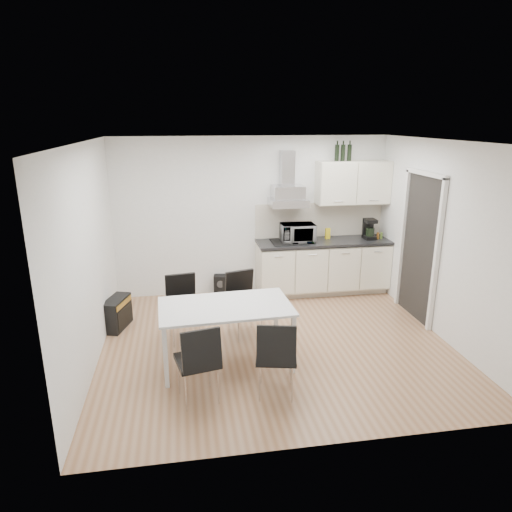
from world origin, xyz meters
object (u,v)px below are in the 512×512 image
at_px(chair_far_left, 184,310).
at_px(chair_far_right, 245,305).
at_px(chair_near_right, 276,356).
at_px(chair_near_left, 197,362).
at_px(guitar_amp, 117,313).
at_px(floor_speaker, 220,285).
at_px(kitchenette, 325,245).
at_px(dining_table, 225,311).

relative_size(chair_far_left, chair_far_right, 1.00).
relative_size(chair_far_left, chair_near_right, 1.00).
height_order(chair_near_left, guitar_amp, chair_near_left).
bearing_deg(floor_speaker, kitchenette, 3.67).
xyz_separation_m(dining_table, chair_near_left, (-0.37, -0.70, -0.24)).
distance_m(dining_table, chair_far_right, 0.81).
xyz_separation_m(chair_far_left, chair_near_left, (0.12, -1.39, 0.00)).
distance_m(dining_table, guitar_amp, 1.93).
distance_m(dining_table, chair_far_left, 0.87).
distance_m(chair_far_left, chair_near_left, 1.39).
distance_m(chair_near_right, guitar_amp, 2.72).
relative_size(chair_far_right, guitar_amp, 1.53).
height_order(kitchenette, chair_near_right, kitchenette).
relative_size(kitchenette, chair_far_left, 2.86).
bearing_deg(chair_near_left, floor_speaker, 68.61).
height_order(dining_table, floor_speaker, dining_table).
bearing_deg(dining_table, floor_speaker, 83.99).
bearing_deg(floor_speaker, chair_far_left, -102.07).
bearing_deg(chair_far_right, guitar_amp, -32.17).
distance_m(chair_far_right, chair_near_left, 1.57).
bearing_deg(chair_near_right, chair_far_left, 136.29).
xyz_separation_m(chair_far_left, floor_speaker, (0.62, 1.60, -0.27)).
height_order(dining_table, guitar_amp, dining_table).
bearing_deg(chair_far_right, kitchenette, -153.39).
distance_m(kitchenette, chair_near_right, 3.21).
relative_size(kitchenette, chair_far_right, 2.86).
distance_m(kitchenette, chair_far_right, 2.14).
height_order(chair_far_right, floor_speaker, chair_far_right).
bearing_deg(floor_speaker, chair_near_right, -74.58).
bearing_deg(floor_speaker, chair_near_left, -90.34).
relative_size(guitar_amp, floor_speaker, 1.71).
height_order(dining_table, chair_near_left, chair_near_left).
bearing_deg(kitchenette, dining_table, -131.69).
distance_m(chair_far_right, chair_near_right, 1.44).
height_order(dining_table, chair_far_right, chair_far_right).
bearing_deg(dining_table, chair_far_left, 122.87).
xyz_separation_m(chair_near_right, floor_speaker, (-0.34, 3.01, -0.27)).
bearing_deg(kitchenette, guitar_amp, -164.79).
relative_size(dining_table, chair_near_left, 1.80).
height_order(chair_near_right, floor_speaker, chair_near_right).
relative_size(kitchenette, guitar_amp, 4.39).
height_order(chair_far_left, chair_near_left, same).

